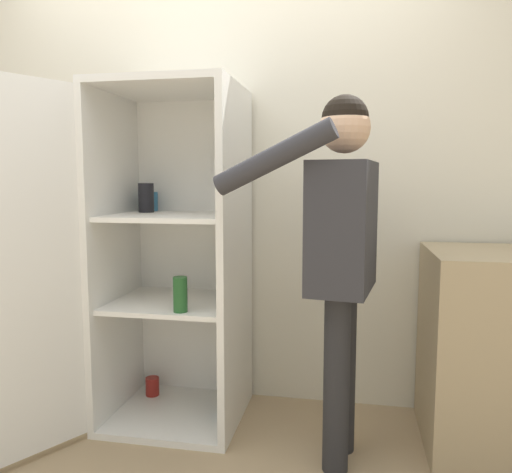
% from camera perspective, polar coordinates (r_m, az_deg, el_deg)
% --- Properties ---
extents(wall_back, '(7.00, 0.06, 2.55)m').
position_cam_1_polar(wall_back, '(2.89, -3.84, 6.79)').
color(wall_back, silver).
rests_on(wall_back, ground_plane).
extents(refrigerator, '(1.08, 1.23, 1.73)m').
position_cam_1_polar(refrigerator, '(2.58, -12.67, -2.57)').
color(refrigerator, white).
rests_on(refrigerator, ground_plane).
extents(person, '(0.68, 0.57, 1.61)m').
position_cam_1_polar(person, '(2.18, 9.65, 0.07)').
color(person, '#262628').
rests_on(person, ground_plane).
extents(counter, '(0.77, 0.64, 0.93)m').
position_cam_1_polar(counter, '(2.65, 27.22, -11.64)').
color(counter, tan).
rests_on(counter, ground_plane).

